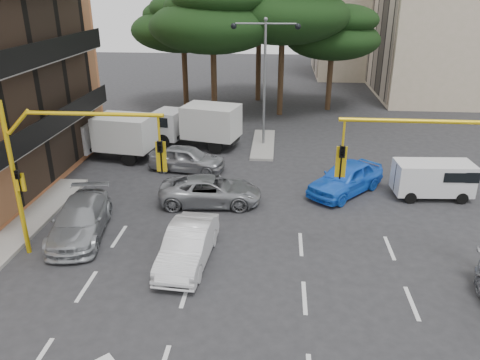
# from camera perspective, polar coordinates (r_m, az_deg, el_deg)

# --- Properties ---
(ground) EXTENTS (120.00, 120.00, 0.00)m
(ground) POSITION_cam_1_polar(r_m,az_deg,el_deg) (16.22, 0.58, -13.79)
(ground) COLOR #28282B
(ground) RESTS_ON ground
(median_strip) EXTENTS (1.40, 6.00, 0.15)m
(median_strip) POSITION_cam_1_polar(r_m,az_deg,el_deg) (30.56, 2.85, 4.39)
(median_strip) COLOR gray
(median_strip) RESTS_ON ground
(pine_left_near) EXTENTS (9.15, 9.15, 10.23)m
(pine_left_near) POSITION_cam_1_polar(r_m,az_deg,el_deg) (35.37, -3.27, 19.32)
(pine_left_near) COLOR #382616
(pine_left_near) RESTS_ON ground
(pine_center) EXTENTS (9.98, 9.98, 11.16)m
(pine_center) POSITION_cam_1_polar(r_m,az_deg,el_deg) (37.00, 5.38, 20.48)
(pine_center) COLOR #382616
(pine_center) RESTS_ON ground
(pine_left_far) EXTENTS (8.32, 8.32, 9.30)m
(pine_left_far) POSITION_cam_1_polar(r_m,az_deg,el_deg) (39.85, -6.92, 18.57)
(pine_left_far) COLOR #382616
(pine_left_far) RESTS_ON ground
(pine_right) EXTENTS (7.49, 7.49, 8.37)m
(pine_right) POSITION_cam_1_polar(r_m,az_deg,el_deg) (39.33, 11.36, 17.24)
(pine_right) COLOR #382616
(pine_right) RESTS_ON ground
(pine_back) EXTENTS (9.15, 9.15, 10.23)m
(pine_back) POSITION_cam_1_polar(r_m,az_deg,el_deg) (42.06, 2.43, 19.86)
(pine_back) COLOR #382616
(pine_back) RESTS_ON ground
(signal_mast_right) EXTENTS (5.79, 0.37, 6.00)m
(signal_mast_right) POSITION_cam_1_polar(r_m,az_deg,el_deg) (17.10, 24.56, 0.87)
(signal_mast_right) COLOR yellow
(signal_mast_right) RESTS_ON ground
(signal_mast_left) EXTENTS (5.79, 0.37, 6.00)m
(signal_mast_left) POSITION_cam_1_polar(r_m,az_deg,el_deg) (17.84, -21.22, 2.27)
(signal_mast_left) COLOR yellow
(signal_mast_left) RESTS_ON ground
(street_lamp_center) EXTENTS (4.16, 0.36, 7.77)m
(street_lamp_center) POSITION_cam_1_polar(r_m,az_deg,el_deg) (29.33, 3.06, 14.37)
(street_lamp_center) COLOR slate
(street_lamp_center) RESTS_ON median_strip
(car_white_hatch) EXTENTS (1.81, 4.45, 1.43)m
(car_white_hatch) POSITION_cam_1_polar(r_m,az_deg,el_deg) (17.62, -6.36, -7.91)
(car_white_hatch) COLOR silver
(car_white_hatch) RESTS_ON ground
(car_blue_compact) EXTENTS (4.45, 4.69, 1.57)m
(car_blue_compact) POSITION_cam_1_polar(r_m,az_deg,el_deg) (23.80, 12.78, 0.23)
(car_blue_compact) COLOR blue
(car_blue_compact) RESTS_ON ground
(car_silver_wagon) EXTENTS (2.79, 5.18, 1.43)m
(car_silver_wagon) POSITION_cam_1_polar(r_m,az_deg,el_deg) (20.40, -18.91, -4.60)
(car_silver_wagon) COLOR #999DA1
(car_silver_wagon) RESTS_ON ground
(car_silver_cross_a) EXTENTS (4.93, 2.55, 1.33)m
(car_silver_cross_a) POSITION_cam_1_polar(r_m,az_deg,el_deg) (22.15, -3.60, -1.29)
(car_silver_cross_a) COLOR gray
(car_silver_cross_a) RESTS_ON ground
(car_silver_cross_b) EXTENTS (4.42, 2.29, 1.44)m
(car_silver_cross_b) POSITION_cam_1_polar(r_m,az_deg,el_deg) (26.23, -6.46, 2.63)
(car_silver_cross_b) COLOR #97999E
(car_silver_cross_b) RESTS_ON ground
(van_white) EXTENTS (3.73, 1.86, 1.82)m
(van_white) POSITION_cam_1_polar(r_m,az_deg,el_deg) (24.55, 22.42, 0.04)
(van_white) COLOR silver
(van_white) RESTS_ON ground
(box_truck_a) EXTENTS (5.65, 3.03, 2.64)m
(box_truck_a) POSITION_cam_1_polar(r_m,az_deg,el_deg) (28.92, -15.53, 5.10)
(box_truck_a) COLOR silver
(box_truck_a) RESTS_ON ground
(box_truck_b) EXTENTS (5.98, 3.61, 2.75)m
(box_truck_b) POSITION_cam_1_polar(r_m,az_deg,el_deg) (30.14, -5.29, 6.64)
(box_truck_b) COLOR silver
(box_truck_b) RESTS_ON ground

